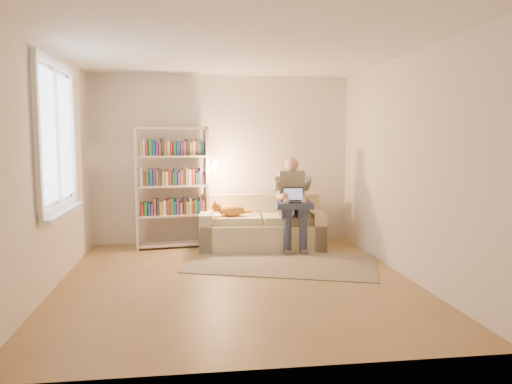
{
  "coord_description": "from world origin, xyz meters",
  "views": [
    {
      "loc": [
        -0.53,
        -5.58,
        1.61
      ],
      "look_at": [
        0.37,
        1.0,
        0.92
      ],
      "focal_mm": 35.0,
      "sensor_mm": 36.0,
      "label": 1
    }
  ],
  "objects": [
    {
      "name": "person",
      "position": [
        0.98,
        1.56,
        0.76
      ],
      "size": [
        0.42,
        0.64,
        1.36
      ],
      "rotation": [
        0.0,
        0.0,
        -0.07
      ],
      "color": "gray",
      "rests_on": "sofa"
    },
    {
      "name": "wall_front",
      "position": [
        0.0,
        -2.25,
        1.3
      ],
      "size": [
        4.0,
        0.02,
        2.6
      ],
      "primitive_type": "cube",
      "color": "silver",
      "rests_on": "floor"
    },
    {
      "name": "wall_left",
      "position": [
        -2.0,
        0.0,
        1.3
      ],
      "size": [
        0.02,
        4.5,
        2.6
      ],
      "primitive_type": "cube",
      "color": "silver",
      "rests_on": "floor"
    },
    {
      "name": "wall_right",
      "position": [
        2.0,
        0.0,
        1.3
      ],
      "size": [
        0.02,
        4.5,
        2.6
      ],
      "primitive_type": "cube",
      "color": "silver",
      "rests_on": "floor"
    },
    {
      "name": "blanket",
      "position": [
        0.95,
        1.43,
        0.67
      ],
      "size": [
        0.55,
        0.46,
        0.09
      ],
      "primitive_type": "cube",
      "rotation": [
        0.0,
        0.0,
        -0.07
      ],
      "color": "#2A354A",
      "rests_on": "person"
    },
    {
      "name": "rug",
      "position": [
        0.68,
        0.69,
        0.01
      ],
      "size": [
        2.72,
        2.1,
        0.01
      ],
      "primitive_type": "cube",
      "rotation": [
        0.0,
        0.0,
        -0.32
      ],
      "color": "gray",
      "rests_on": "floor"
    },
    {
      "name": "sofa",
      "position": [
        0.55,
        1.74,
        0.28
      ],
      "size": [
        1.88,
        0.95,
        0.78
      ],
      "rotation": [
        0.0,
        0.0,
        -0.07
      ],
      "color": "#C3B68A",
      "rests_on": "floor"
    },
    {
      "name": "floor",
      "position": [
        0.0,
        0.0,
        0.0
      ],
      "size": [
        4.5,
        4.5,
        0.0
      ],
      "primitive_type": "plane",
      "color": "olive",
      "rests_on": "ground"
    },
    {
      "name": "ceiling",
      "position": [
        0.0,
        0.0,
        2.6
      ],
      "size": [
        4.0,
        4.5,
        0.02
      ],
      "primitive_type": "cube",
      "color": "white",
      "rests_on": "wall_back"
    },
    {
      "name": "wall_back",
      "position": [
        0.0,
        2.25,
        1.3
      ],
      "size": [
        4.0,
        0.02,
        2.6
      ],
      "primitive_type": "cube",
      "color": "silver",
      "rests_on": "floor"
    },
    {
      "name": "bookshelf",
      "position": [
        -0.78,
        1.9,
        1.0
      ],
      "size": [
        1.22,
        0.42,
        1.81
      ],
      "rotation": [
        0.0,
        0.0,
        0.14
      ],
      "color": "beige",
      "rests_on": "floor"
    },
    {
      "name": "window",
      "position": [
        -1.95,
        0.2,
        1.38
      ],
      "size": [
        0.12,
        1.52,
        1.69
      ],
      "color": "white",
      "rests_on": "wall_left"
    },
    {
      "name": "laptop",
      "position": [
        0.95,
        1.44,
        0.77
      ],
      "size": [
        0.32,
        0.29,
        0.25
      ],
      "rotation": [
        0.0,
        0.0,
        -0.07
      ],
      "color": "black",
      "rests_on": "blanket"
    },
    {
      "name": "cat",
      "position": [
        0.1,
        1.66,
        0.59
      ],
      "size": [
        0.6,
        0.23,
        0.22
      ],
      "rotation": [
        0.0,
        0.0,
        -0.07
      ],
      "color": "orange",
      "rests_on": "sofa"
    }
  ]
}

